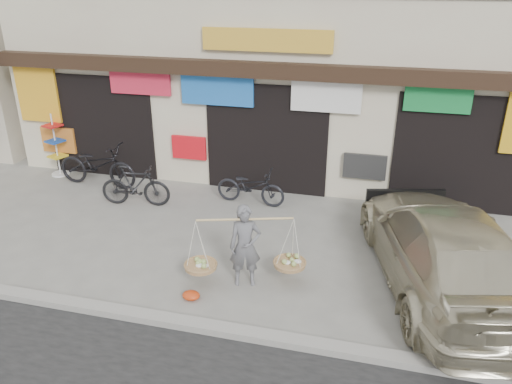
% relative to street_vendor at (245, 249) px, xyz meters
% --- Properties ---
extents(ground, '(70.00, 70.00, 0.00)m').
position_rel_street_vendor_xyz_m(ground, '(-0.59, 0.62, -0.69)').
color(ground, gray).
rests_on(ground, ground).
extents(kerb, '(70.00, 0.25, 0.12)m').
position_rel_street_vendor_xyz_m(kerb, '(-0.59, -1.38, -0.63)').
color(kerb, gray).
rests_on(kerb, ground).
extents(shophouse_block, '(14.00, 6.32, 7.00)m').
position_rel_street_vendor_xyz_m(shophouse_block, '(-0.60, 7.03, 2.75)').
color(shophouse_block, beige).
rests_on(shophouse_block, ground).
extents(street_vendor, '(2.06, 1.02, 1.52)m').
position_rel_street_vendor_xyz_m(street_vendor, '(0.00, 0.00, 0.00)').
color(street_vendor, slate).
rests_on(street_vendor, ground).
extents(bike_0, '(2.20, 0.85, 1.14)m').
position_rel_street_vendor_xyz_m(bike_0, '(-4.86, 3.35, -0.12)').
color(bike_0, black).
rests_on(bike_0, ground).
extents(bike_1, '(1.70, 0.70, 0.99)m').
position_rel_street_vendor_xyz_m(bike_1, '(-3.38, 2.51, -0.20)').
color(bike_1, black).
rests_on(bike_1, ground).
extents(bike_2, '(1.72, 0.72, 0.88)m').
position_rel_street_vendor_xyz_m(bike_2, '(-0.77, 3.26, -0.25)').
color(bike_2, black).
rests_on(bike_2, ground).
extents(suv, '(3.26, 5.51, 1.50)m').
position_rel_street_vendor_xyz_m(suv, '(3.32, 0.81, 0.05)').
color(suv, beige).
rests_on(suv, ground).
extents(display_rack, '(0.51, 0.51, 1.71)m').
position_rel_street_vendor_xyz_m(display_rack, '(-6.30, 3.76, -0.01)').
color(display_rack, silver).
rests_on(display_rack, ground).
extents(red_bag, '(0.31, 0.25, 0.14)m').
position_rel_street_vendor_xyz_m(red_bag, '(-0.77, -0.68, -0.62)').
color(red_bag, red).
rests_on(red_bag, ground).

